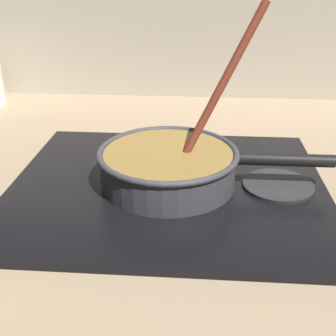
# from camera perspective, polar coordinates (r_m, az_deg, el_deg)

# --- Properties ---
(ground) EXTENTS (2.40, 1.60, 0.04)m
(ground) POSITION_cam_1_polar(r_m,az_deg,el_deg) (0.62, -3.17, -12.90)
(ground) COLOR #9E8466
(backsplash_wall) EXTENTS (2.40, 0.02, 0.55)m
(backsplash_wall) POSITION_cam_1_polar(r_m,az_deg,el_deg) (1.28, 1.20, 21.62)
(backsplash_wall) COLOR #B2A893
(backsplash_wall) RESTS_ON ground
(hob_plate) EXTENTS (0.56, 0.48, 0.01)m
(hob_plate) POSITION_cam_1_polar(r_m,az_deg,el_deg) (0.77, -0.00, -2.41)
(hob_plate) COLOR black
(hob_plate) RESTS_ON ground
(burner_ring) EXTENTS (0.20, 0.20, 0.01)m
(burner_ring) POSITION_cam_1_polar(r_m,az_deg,el_deg) (0.76, 0.00, -1.75)
(burner_ring) COLOR #592D0C
(burner_ring) RESTS_ON hob_plate
(spare_burner) EXTENTS (0.12, 0.12, 0.01)m
(spare_burner) POSITION_cam_1_polar(r_m,az_deg,el_deg) (0.78, 14.55, -2.25)
(spare_burner) COLOR #262628
(spare_burner) RESTS_ON hob_plate
(cooking_pan) EXTENTS (0.41, 0.25, 0.31)m
(cooking_pan) POSITION_cam_1_polar(r_m,az_deg,el_deg) (0.75, 0.24, 0.42)
(cooking_pan) COLOR #38383D
(cooking_pan) RESTS_ON hob_plate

